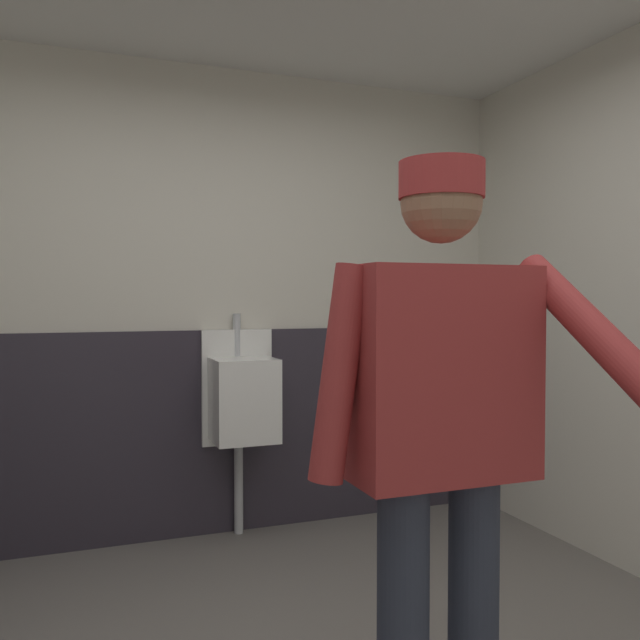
# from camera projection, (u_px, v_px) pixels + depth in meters

# --- Properties ---
(wall_back) EXTENTS (4.24, 0.12, 2.62)m
(wall_back) POSITION_uv_depth(u_px,v_px,m) (199.00, 301.00, 3.75)
(wall_back) COLOR beige
(wall_back) RESTS_ON ground_plane
(wainscot_band_back) EXTENTS (3.64, 0.03, 1.15)m
(wainscot_band_back) POSITION_uv_depth(u_px,v_px,m) (203.00, 433.00, 3.71)
(wainscot_band_back) COLOR #2D2833
(wainscot_band_back) RESTS_ON ground_plane
(urinal_solo) EXTENTS (0.40, 0.34, 1.24)m
(urinal_solo) POSITION_uv_depth(u_px,v_px,m) (242.00, 398.00, 3.63)
(urinal_solo) COLOR white
(urinal_solo) RESTS_ON ground_plane
(person) EXTENTS (0.72, 0.60, 1.69)m
(person) POSITION_uv_depth(u_px,v_px,m) (442.00, 418.00, 1.78)
(person) COLOR #2D3342
(person) RESTS_ON ground_plane
(soap_dispenser) EXTENTS (0.10, 0.07, 0.18)m
(soap_dispenser) POSITION_uv_depth(u_px,v_px,m) (403.00, 298.00, 4.10)
(soap_dispenser) COLOR silver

